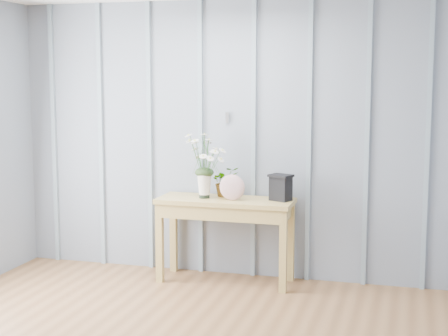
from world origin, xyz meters
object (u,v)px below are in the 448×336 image
(sideboard, at_px, (226,211))
(daisy_vase, at_px, (204,156))
(felt_disc_vessel, at_px, (232,187))
(carved_box, at_px, (281,187))

(sideboard, distance_m, daisy_vase, 0.52)
(felt_disc_vessel, xyz_separation_m, carved_box, (0.41, 0.10, 0.00))
(carved_box, bearing_deg, daisy_vase, -175.13)
(daisy_vase, relative_size, felt_disc_vessel, 2.61)
(felt_disc_vessel, relative_size, carved_box, 0.99)
(felt_disc_vessel, bearing_deg, carved_box, 14.07)
(daisy_vase, xyz_separation_m, carved_box, (0.67, 0.06, -0.25))
(carved_box, bearing_deg, felt_disc_vessel, -166.12)
(felt_disc_vessel, distance_m, carved_box, 0.42)
(daisy_vase, bearing_deg, carved_box, 4.87)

